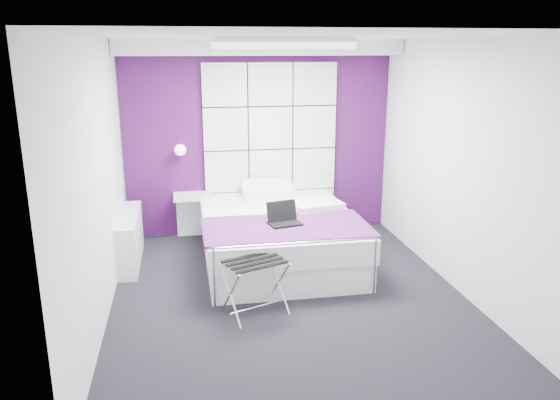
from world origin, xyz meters
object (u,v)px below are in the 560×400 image
object	(u,v)px
bed	(278,235)
laptop	(284,218)
wall_lamp	(180,149)
luggage_rack	(255,287)
nightstand	(192,196)
radiator	(130,239)

from	to	relation	value
bed	laptop	distance (m)	0.58
wall_lamp	luggage_rack	size ratio (longest dim) A/B	0.27
nightstand	luggage_rack	world-z (taller)	nightstand
nightstand	wall_lamp	bearing A→B (deg)	162.36
wall_lamp	luggage_rack	distance (m)	2.59
wall_lamp	luggage_rack	world-z (taller)	wall_lamp
radiator	laptop	distance (m)	1.92
radiator	wall_lamp	bearing A→B (deg)	49.90
wall_lamp	nightstand	world-z (taller)	wall_lamp
bed	luggage_rack	distance (m)	1.38
radiator	laptop	bearing A→B (deg)	-22.20
laptop	bed	bearing A→B (deg)	76.30
wall_lamp	radiator	world-z (taller)	wall_lamp
bed	luggage_rack	bearing A→B (deg)	-108.98
bed	nightstand	world-z (taller)	bed
radiator	bed	distance (m)	1.76
wall_lamp	nightstand	size ratio (longest dim) A/B	0.31
bed	wall_lamp	bearing A→B (deg)	137.47
wall_lamp	laptop	distance (m)	1.91
luggage_rack	wall_lamp	bearing A→B (deg)	84.63
nightstand	laptop	bearing A→B (deg)	-55.75
wall_lamp	laptop	xyz separation A→B (m)	(1.10, -1.47, -0.54)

